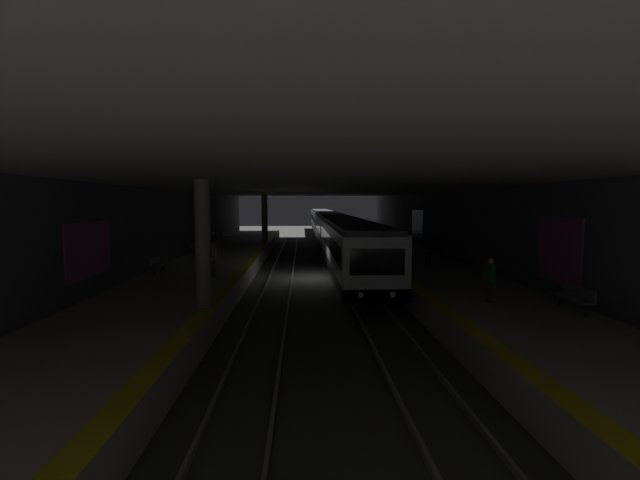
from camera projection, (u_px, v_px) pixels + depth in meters
The scene contains 23 objects.
ground_plane at pixel (315, 278), 26.67m from camera, with size 120.00×120.00×0.00m, color #42423F.
track_left at pixel (350, 277), 26.75m from camera, with size 60.00×1.53×0.16m.
track_right at pixel (281, 277), 26.57m from camera, with size 60.00×1.53×0.16m.
platform_left at pixel (417, 269), 26.89m from camera, with size 60.00×5.30×1.06m.
platform_right at pixel (211, 271), 26.35m from camera, with size 60.00×5.30×1.06m.
wall_left at pixel (463, 234), 26.81m from camera, with size 60.00×0.56×5.60m.
wall_right at pixel (163, 235), 26.02m from camera, with size 60.00×0.56×5.60m.
ceiling_slab at pixel (315, 186), 26.15m from camera, with size 60.00×19.40×0.40m.
pillar_near at pixel (203, 244), 14.94m from camera, with size 0.56×0.56×4.55m.
pillar_far at pixel (265, 218), 39.33m from camera, with size 0.56×0.56×4.55m.
metro_train at pixel (329, 227), 46.97m from camera, with size 60.34×2.83×3.49m.
bench_left_near at pixel (575, 296), 14.43m from camera, with size 1.70×0.47×0.86m.
bench_left_mid at pixel (448, 253), 26.97m from camera, with size 1.70×0.47×0.86m.
bench_left_far at pixel (406, 238), 37.75m from camera, with size 1.70×0.47×0.86m.
bench_right_near at pixel (157, 263), 22.27m from camera, with size 1.70×0.47×0.86m.
bench_right_mid at pixel (196, 247), 30.30m from camera, with size 1.70×0.47×0.86m.
bench_right_far at pixel (226, 235), 42.24m from camera, with size 1.70×0.47×0.86m.
person_waiting_near at pixel (214, 258), 21.22m from camera, with size 0.60×0.23×1.70m.
person_walking_mid at pixel (490, 278), 15.70m from camera, with size 0.60×0.23×1.68m.
person_standing_far at pixel (410, 245), 28.32m from camera, with size 0.60×0.22×1.58m.
person_boarding at pixel (213, 242), 29.83m from camera, with size 0.60×0.23×1.70m.
suitcase_rolling at pixel (428, 258), 25.54m from camera, with size 0.41×0.24×1.00m.
trash_bin at pixel (484, 273), 19.95m from camera, with size 0.44×0.44×0.85m.
Camera 1 is at (-26.33, 0.81, 4.79)m, focal length 23.59 mm.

